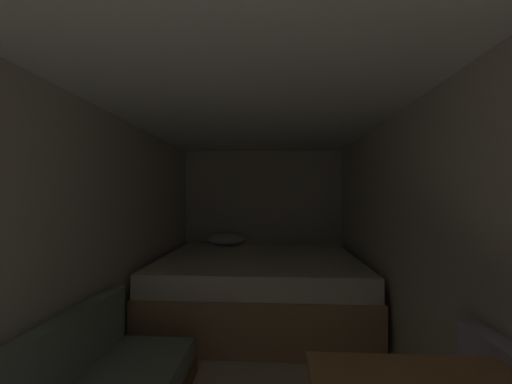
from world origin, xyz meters
The scene contains 5 objects.
wall_back centered at (0.00, 3.97, 1.07)m, with size 2.49×0.05×2.13m, color beige.
wall_left centered at (-1.22, 1.60, 1.07)m, with size 0.05×4.67×2.13m, color beige.
wall_right centered at (1.22, 1.60, 1.07)m, with size 0.05×4.67×2.13m, color beige.
ceiling_slab centered at (0.00, 1.60, 2.16)m, with size 2.49×4.67×0.05m, color white.
bed centered at (0.00, 2.94, 0.37)m, with size 2.27×1.91×0.90m.
Camera 1 is at (0.17, -0.60, 1.44)m, focal length 20.86 mm.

